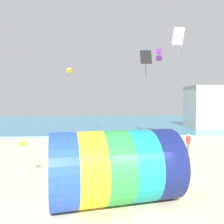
# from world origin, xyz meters

# --- Properties ---
(ground_plane) EXTENTS (120.00, 120.00, 0.00)m
(ground_plane) POSITION_xyz_m (0.00, 0.00, 0.00)
(ground_plane) COLOR beige
(sea) EXTENTS (120.00, 40.00, 0.10)m
(sea) POSITION_xyz_m (0.00, 39.22, 0.05)
(sea) COLOR teal
(sea) RESTS_ON ground
(giant_inflatable_tube) EXTENTS (6.20, 4.30, 3.27)m
(giant_inflatable_tube) POSITION_xyz_m (-1.08, 0.68, 1.63)
(giant_inflatable_tube) COLOR blue
(giant_inflatable_tube) RESTS_ON ground
(kite_handler) EXTENTS (0.40, 0.30, 1.77)m
(kite_handler) POSITION_xyz_m (2.30, 1.80, 0.91)
(kite_handler) COLOR #383D56
(kite_handler) RESTS_ON ground
(kite_purple_box) EXTENTS (0.63, 0.63, 1.29)m
(kite_purple_box) POSITION_xyz_m (4.49, 13.87, 9.47)
(kite_purple_box) COLOR purple
(kite_white_diamond) EXTENTS (1.17, 0.69, 2.66)m
(kite_white_diamond) POSITION_xyz_m (5.91, 12.21, 10.90)
(kite_white_diamond) COLOR white
(kite_yellow_parafoil) EXTENTS (0.45, 0.95, 0.53)m
(kite_yellow_parafoil) POSITION_xyz_m (-3.48, 3.65, 6.34)
(kite_yellow_parafoil) COLOR yellow
(kite_black_diamond) EXTENTS (0.94, 0.69, 2.13)m
(kite_black_diamond) POSITION_xyz_m (1.90, 8.24, 8.06)
(kite_black_diamond) COLOR black
(bystander_near_water) EXTENTS (0.42, 0.37, 1.69)m
(bystander_near_water) POSITION_xyz_m (6.10, 9.80, 0.86)
(bystander_near_water) COLOR #726651
(bystander_near_water) RESTS_ON ground
(bystander_mid_beach) EXTENTS (0.36, 0.42, 1.69)m
(bystander_mid_beach) POSITION_xyz_m (0.12, 11.17, 0.86)
(bystander_mid_beach) COLOR #726651
(bystander_mid_beach) RESTS_ON ground
(bystander_far_left) EXTENTS (0.27, 0.39, 1.55)m
(bystander_far_left) POSITION_xyz_m (-4.73, 6.15, 0.78)
(bystander_far_left) COLOR black
(bystander_far_left) RESTS_ON ground
(promenade_building) EXTENTS (10.79, 5.28, 7.08)m
(promenade_building) POSITION_xyz_m (18.43, 26.46, 3.55)
(promenade_building) COLOR silver
(promenade_building) RESTS_ON ground
(beach_flag) EXTENTS (0.47, 0.36, 2.35)m
(beach_flag) POSITION_xyz_m (-6.08, 3.59, 2.08)
(beach_flag) COLOR silver
(beach_flag) RESTS_ON ground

